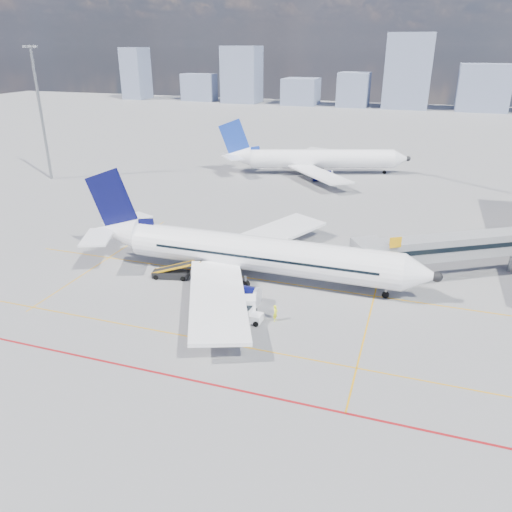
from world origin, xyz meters
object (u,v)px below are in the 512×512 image
(belt_loader, at_px, (172,273))
(cargo_dolly, at_px, (238,306))
(main_aircraft, at_px, (246,253))
(baggage_tug, at_px, (249,315))
(second_aircraft, at_px, (313,159))
(ramp_worker, at_px, (275,313))

(belt_loader, bearing_deg, cargo_dolly, -41.00)
(main_aircraft, distance_m, baggage_tug, 10.51)
(baggage_tug, bearing_deg, belt_loader, 154.25)
(second_aircraft, distance_m, cargo_dolly, 62.04)
(cargo_dolly, bearing_deg, baggage_tug, -47.29)
(second_aircraft, height_order, ramp_worker, second_aircraft)
(belt_loader, bearing_deg, second_aircraft, 73.45)
(main_aircraft, height_order, belt_loader, main_aircraft)
(second_aircraft, bearing_deg, cargo_dolly, -102.98)
(second_aircraft, xyz_separation_m, cargo_dolly, (5.88, -61.73, -2.07))
(cargo_dolly, distance_m, belt_loader, 12.14)
(ramp_worker, bearing_deg, cargo_dolly, 100.53)
(baggage_tug, xyz_separation_m, cargo_dolly, (-1.44, 0.83, 0.38))
(ramp_worker, bearing_deg, baggage_tug, 120.70)
(main_aircraft, bearing_deg, ramp_worker, -54.57)
(baggage_tug, xyz_separation_m, ramp_worker, (2.41, 1.04, 0.10))
(baggage_tug, bearing_deg, second_aircraft, 100.26)
(main_aircraft, relative_size, ramp_worker, 24.57)
(cargo_dolly, bearing_deg, main_aircraft, 86.69)
(cargo_dolly, relative_size, ramp_worker, 2.40)
(main_aircraft, relative_size, cargo_dolly, 10.26)
(second_aircraft, distance_m, belt_loader, 56.06)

